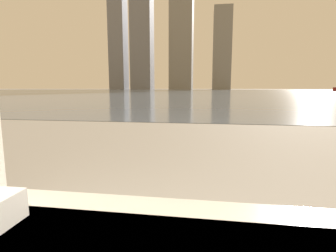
# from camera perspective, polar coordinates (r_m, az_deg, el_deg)

# --- Properties ---
(harbor_water) EXTENTS (180.00, 110.00, 0.01)m
(harbor_water) POSITION_cam_1_polar(r_m,az_deg,el_deg) (61.74, 8.57, 7.46)
(harbor_water) COLOR slate
(harbor_water) RESTS_ON ground_plane
(skyline_tower_0) EXTENTS (6.80, 8.30, 70.23)m
(skyline_tower_0) POSITION_cam_1_polar(r_m,az_deg,el_deg) (129.26, -10.95, 23.60)
(skyline_tower_0) COLOR slate
(skyline_tower_0) RESTS_ON ground_plane
(skyline_tower_1) EXTENTS (9.07, 9.12, 41.14)m
(skyline_tower_1) POSITION_cam_1_polar(r_m,az_deg,el_deg) (123.04, -5.65, 17.56)
(skyline_tower_1) COLOR slate
(skyline_tower_1) RESTS_ON ground_plane
(skyline_tower_2) EXTENTS (9.64, 12.51, 75.62)m
(skyline_tower_2) POSITION_cam_1_polar(r_m,az_deg,el_deg) (123.97, 3.06, 25.71)
(skyline_tower_2) COLOR gray
(skyline_tower_2) RESTS_ON ground_plane
(skyline_tower_3) EXTENTS (7.44, 13.64, 33.46)m
(skyline_tower_3) POSITION_cam_1_polar(r_m,az_deg,el_deg) (118.90, 11.63, 15.88)
(skyline_tower_3) COLOR gray
(skyline_tower_3) RESTS_ON ground_plane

